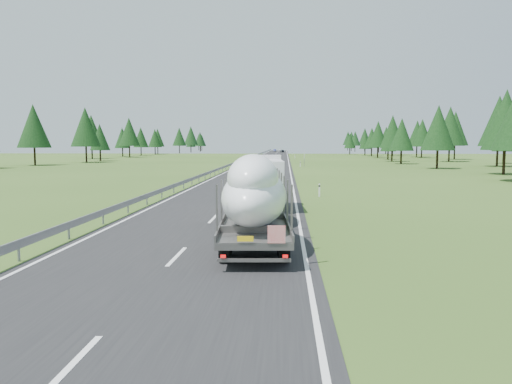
# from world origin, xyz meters

# --- Properties ---
(ground) EXTENTS (400.00, 400.00, 0.00)m
(ground) POSITION_xyz_m (0.00, 0.00, 0.00)
(ground) COLOR #314D19
(ground) RESTS_ON ground
(road_surface) EXTENTS (10.00, 400.00, 0.02)m
(road_surface) POSITION_xyz_m (0.00, 100.00, 0.01)
(road_surface) COLOR black
(road_surface) RESTS_ON ground
(guardrail) EXTENTS (0.10, 400.00, 0.76)m
(guardrail) POSITION_xyz_m (-5.30, 99.94, 0.60)
(guardrail) COLOR slate
(guardrail) RESTS_ON ground
(marker_posts) EXTENTS (0.13, 350.08, 1.00)m
(marker_posts) POSITION_xyz_m (6.50, 155.00, 0.54)
(marker_posts) COLOR silver
(marker_posts) RESTS_ON ground
(highway_sign) EXTENTS (0.08, 0.90, 2.60)m
(highway_sign) POSITION_xyz_m (7.20, 80.00, 1.81)
(highway_sign) COLOR slate
(highway_sign) RESTS_ON ground
(tree_line_right) EXTENTS (27.07, 329.46, 12.59)m
(tree_line_right) POSITION_xyz_m (40.64, 118.02, 7.00)
(tree_line_right) COLOR black
(tree_line_right) RESTS_ON ground
(tree_line_left) EXTENTS (15.85, 329.27, 12.27)m
(tree_line_left) POSITION_xyz_m (-44.03, 118.85, 7.06)
(tree_line_left) COLOR black
(tree_line_left) RESTS_ON ground
(boat_truck) EXTENTS (3.28, 17.96, 3.68)m
(boat_truck) POSITION_xyz_m (2.54, 15.24, 1.97)
(boat_truck) COLOR silver
(boat_truck) RESTS_ON ground
(distant_van) EXTENTS (2.53, 5.13, 1.40)m
(distant_van) POSITION_xyz_m (-2.89, 99.41, 0.70)
(distant_van) COLOR silver
(distant_van) RESTS_ON ground
(distant_car_dark) EXTENTS (1.88, 3.99, 1.32)m
(distant_car_dark) POSITION_xyz_m (2.44, 229.86, 0.66)
(distant_car_dark) COLOR black
(distant_car_dark) RESTS_ON ground
(distant_car_blue) EXTENTS (1.71, 4.11, 1.32)m
(distant_car_blue) POSITION_xyz_m (-1.85, 257.14, 0.66)
(distant_car_blue) COLOR navy
(distant_car_blue) RESTS_ON ground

